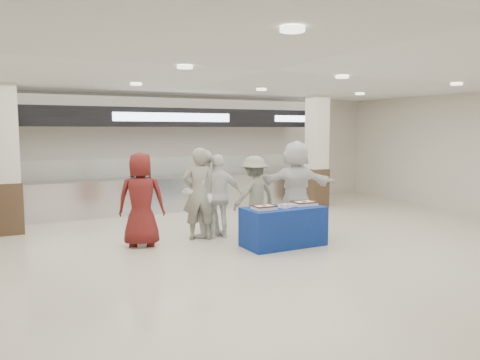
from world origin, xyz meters
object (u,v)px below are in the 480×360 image
sheet_cake_right (304,203)px  soldier_a (199,194)px  display_table (283,226)px  sheet_cake_left (264,207)px  chef_short (219,196)px  soldier_b (254,194)px  cupcake_tray (285,206)px  chef_tall (202,194)px  civilian_maroon (141,199)px  civilian_white (296,186)px

sheet_cake_right → soldier_a: 2.11m
display_table → sheet_cake_left: 0.62m
display_table → chef_short: bearing=123.2°
soldier_b → soldier_a: bearing=-8.6°
cupcake_tray → soldier_b: soldier_b is taller
chef_tall → chef_short: bearing=133.4°
sheet_cake_left → civilian_maroon: bearing=148.3°
sheet_cake_left → soldier_a: 1.50m
chef_short → soldier_b: size_ratio=1.04×
civilian_maroon → civilian_white: bearing=-161.7°
soldier_a → chef_short: soldier_a is taller
cupcake_tray → sheet_cake_left: bearing=-178.0°
sheet_cake_right → chef_short: chef_short is taller
sheet_cake_left → soldier_a: size_ratio=0.22×
cupcake_tray → soldier_b: bearing=88.2°
soldier_b → cupcake_tray: bearing=75.6°
civilian_maroon → chef_tall: (1.32, 0.22, -0.00)m
chef_tall → soldier_b: chef_tall is taller
sheet_cake_right → soldier_a: soldier_a is taller
soldier_b → civilian_maroon: bearing=-9.7°
display_table → cupcake_tray: size_ratio=3.37×
sheet_cake_right → cupcake_tray: (-0.45, -0.04, -0.02)m
cupcake_tray → chef_tall: chef_tall is taller
sheet_cake_right → chef_short: 1.76m
display_table → soldier_b: (0.07, 1.31, 0.45)m
cupcake_tray → chef_tall: bearing=128.6°
display_table → soldier_a: size_ratio=0.83×
cupcake_tray → chef_short: (-0.85, 1.22, 0.08)m
soldier_a → chef_tall: soldier_a is taller
display_table → sheet_cake_left: bearing=-176.2°
cupcake_tray → civilian_white: bearing=49.2°
cupcake_tray → sheet_cake_right: bearing=5.0°
sheet_cake_left → chef_tall: bearing=114.7°
soldier_a → sheet_cake_left: bearing=138.2°
display_table → sheet_cake_left: sheet_cake_left is taller
cupcake_tray → soldier_b: (0.04, 1.34, 0.05)m
sheet_cake_right → chef_tall: bearing=138.8°
display_table → sheet_cake_right: size_ratio=3.50×
sheet_cake_right → chef_tall: size_ratio=0.25×
display_table → cupcake_tray: 0.41m
chef_short → civilian_maroon: bearing=12.7°
civilian_maroon → chef_short: bearing=-159.3°
chef_tall → civilian_white: 2.11m
chef_short → civilian_white: size_ratio=0.87×
soldier_a → chef_tall: bearing=-108.8°
sheet_cake_right → chef_tall: chef_tall is taller
sheet_cake_left → cupcake_tray: bearing=2.0°
soldier_b → sheet_cake_right: bearing=94.8°
civilian_maroon → cupcake_tray: bearing=174.2°
civilian_maroon → civilian_white: size_ratio=0.91×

